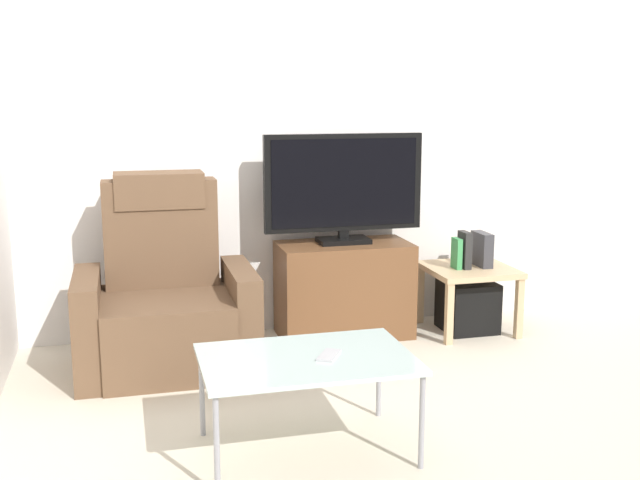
% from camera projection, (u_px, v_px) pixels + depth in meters
% --- Properties ---
extents(ground_plane, '(6.40, 6.40, 0.00)m').
position_uv_depth(ground_plane, '(364.00, 385.00, 4.04)').
color(ground_plane, beige).
extents(wall_back, '(6.40, 0.06, 2.60)m').
position_uv_depth(wall_back, '(312.00, 129.00, 4.87)').
color(wall_back, silver).
rests_on(wall_back, ground).
extents(tv_stand, '(0.83, 0.43, 0.60)m').
position_uv_depth(tv_stand, '(344.00, 289.00, 4.83)').
color(tv_stand, brown).
rests_on(tv_stand, ground).
extents(television, '(1.01, 0.20, 0.68)m').
position_uv_depth(television, '(344.00, 186.00, 4.72)').
color(television, black).
rests_on(television, tv_stand).
extents(recliner_armchair, '(0.98, 0.78, 1.08)m').
position_uv_depth(recliner_armchair, '(165.00, 301.00, 4.29)').
color(recliner_armchair, brown).
rests_on(recliner_armchair, ground).
extents(side_table, '(0.54, 0.54, 0.42)m').
position_uv_depth(side_table, '(469.00, 277.00, 4.92)').
color(side_table, tan).
rests_on(side_table, ground).
extents(subwoofer_box, '(0.33, 0.33, 0.33)m').
position_uv_depth(subwoofer_box, '(468.00, 306.00, 4.96)').
color(subwoofer_box, black).
rests_on(subwoofer_box, ground).
extents(book_leftmost, '(0.03, 0.10, 0.20)m').
position_uv_depth(book_leftmost, '(457.00, 253.00, 4.85)').
color(book_leftmost, '#388C4C').
rests_on(book_leftmost, side_table).
extents(book_middle, '(0.05, 0.13, 0.24)m').
position_uv_depth(book_middle, '(465.00, 250.00, 4.86)').
color(book_middle, '#262626').
rests_on(book_middle, side_table).
extents(game_console, '(0.07, 0.20, 0.22)m').
position_uv_depth(game_console, '(482.00, 249.00, 4.92)').
color(game_console, '#333338').
rests_on(game_console, side_table).
extents(coffee_table, '(0.90, 0.60, 0.43)m').
position_uv_depth(coffee_table, '(307.00, 363.00, 3.23)').
color(coffee_table, '#B2C6C1').
rests_on(coffee_table, ground).
extents(cell_phone, '(0.14, 0.16, 0.01)m').
position_uv_depth(cell_phone, '(329.00, 355.00, 3.23)').
color(cell_phone, '#B7B7BC').
rests_on(cell_phone, coffee_table).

